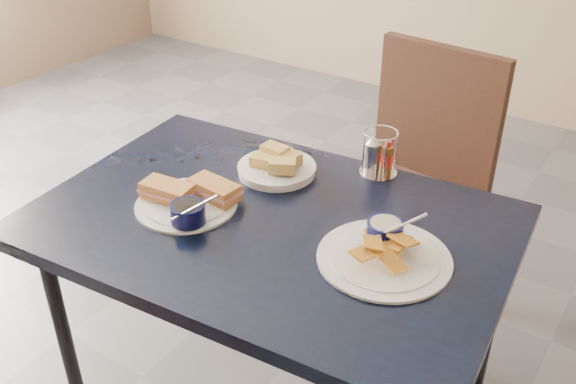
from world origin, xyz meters
The scene contains 7 objects.
ground centered at (0.00, 0.00, 0.00)m, with size 6.00×6.00×0.00m, color #4E4E53.
dining_table centered at (0.08, -0.19, 0.68)m, with size 1.28×0.91×0.75m.
chair_far centered at (0.17, 0.59, 0.56)m, with size 0.51×0.49×0.98m.
sandwich_plate centered at (-0.13, -0.26, 0.77)m, with size 0.30×0.27×0.12m.
plantain_plate centered at (0.40, -0.17, 0.77)m, with size 0.32×0.32×0.12m.
bread_basket centered at (-0.04, 0.02, 0.77)m, with size 0.22×0.22×0.07m.
condiment_caddy centered at (0.21, 0.18, 0.81)m, with size 0.11×0.11×0.14m.
Camera 1 is at (0.89, -1.32, 1.68)m, focal length 40.00 mm.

